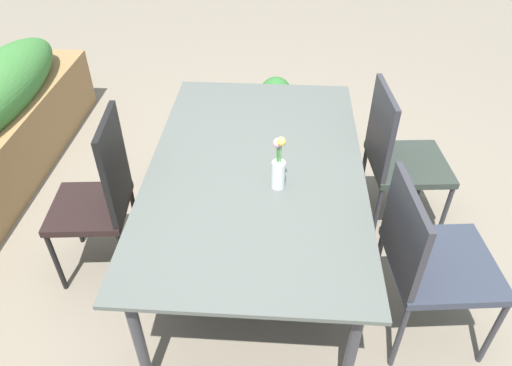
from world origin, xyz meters
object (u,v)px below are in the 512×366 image
chair_near_right (398,153)px  chair_far_side (101,193)px  potted_plant (276,101)px  chair_near_left (429,256)px  dining_table (256,173)px  flower_vase (278,166)px

chair_near_right → chair_far_side: (-0.49, 1.65, 0.01)m
chair_far_side → potted_plant: 1.89m
potted_plant → chair_near_left: bearing=-158.7°
dining_table → flower_vase: bearing=-143.9°
flower_vase → potted_plant: bearing=1.8°
dining_table → chair_near_right: (0.40, -0.82, -0.12)m
chair_far_side → chair_near_left: bearing=-106.7°
chair_near_left → chair_far_side: bearing=-107.5°
dining_table → chair_far_side: chair_far_side is taller
chair_near_right → potted_plant: chair_near_right is taller
potted_plant → flower_vase: bearing=-178.2°
dining_table → chair_near_right: bearing=-63.9°
flower_vase → chair_near_right: bearing=-51.4°
dining_table → chair_near_left: 0.94m
dining_table → chair_near_left: chair_near_left is taller
dining_table → potted_plant: dining_table is taller
dining_table → potted_plant: bearing=-2.4°
dining_table → chair_far_side: 0.84m
dining_table → chair_far_side: size_ratio=1.84×
chair_near_right → flower_vase: bearing=-56.6°
dining_table → potted_plant: size_ratio=4.21×
flower_vase → potted_plant: (1.70, 0.05, -0.60)m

